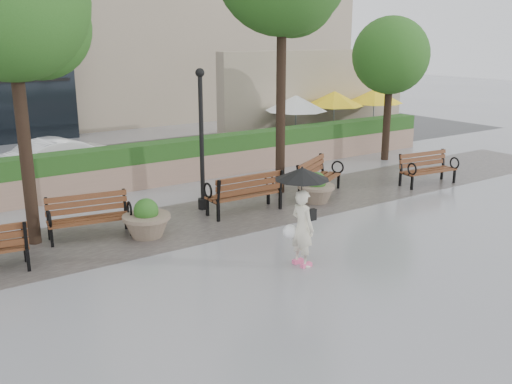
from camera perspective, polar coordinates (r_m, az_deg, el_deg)
ground at (r=12.64m, az=2.43°, el=-6.03°), size 100.00×100.00×0.00m
cobble_strip at (r=15.00m, az=-4.45°, el=-2.54°), size 28.00×3.20×0.01m
hedge_wall at (r=18.29m, az=-10.80°, el=2.66°), size 24.00×0.80×1.35m
cafe_wall at (r=25.65m, az=6.17°, el=9.47°), size 10.00×0.60×4.00m
cafe_hedge at (r=23.91m, az=8.58°, el=5.20°), size 8.00×0.50×0.90m
asphalt_street at (r=22.08m, az=-14.93°, el=2.82°), size 40.00×7.00×0.00m
bench_1 at (r=13.95m, az=-16.26°, el=-3.25°), size 1.98×1.04×1.01m
bench_2 at (r=15.26m, az=-1.14°, el=-0.91°), size 2.08×0.85×1.10m
bench_3 at (r=17.10m, az=6.36°, el=0.74°), size 2.08×1.63×1.05m
bench_4 at (r=18.97m, az=16.78°, el=1.60°), size 1.97×0.96×1.02m
planter_left at (r=13.67m, az=-10.88°, el=-2.97°), size 1.13×1.13×0.94m
planter_right at (r=16.29m, az=6.03°, el=0.14°), size 1.06×1.06×0.89m
lamppost at (r=15.35m, az=-5.44°, el=4.26°), size 0.28×0.28×3.80m
tree_0 at (r=13.44m, az=-22.80°, el=16.48°), size 3.39×3.28×6.92m
tree_2 at (r=22.21m, az=13.44°, el=12.88°), size 3.00×2.82×5.32m
patio_umb_white at (r=23.01m, az=4.02°, el=8.82°), size 2.50×2.50×2.30m
patio_umb_yellow_a at (r=24.88m, az=7.85°, el=9.21°), size 2.50×2.50×2.30m
patio_umb_yellow_b at (r=26.25m, az=11.77°, el=9.35°), size 2.50×2.50×2.30m
car_right at (r=20.39m, az=-18.60°, el=3.38°), size 4.14×2.29×1.29m
pedestrian at (r=11.59m, az=4.63°, el=-1.50°), size 1.12×1.12×2.06m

